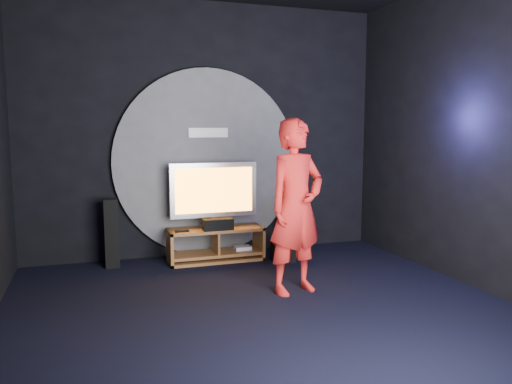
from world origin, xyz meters
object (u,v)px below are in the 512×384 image
(media_console, at_px, (216,246))
(tower_speaker_right, at_px, (289,223))
(subwoofer, at_px, (283,251))
(player, at_px, (296,207))
(tv, at_px, (214,192))
(tower_speaker_left, at_px, (111,233))

(media_console, height_order, tower_speaker_right, tower_speaker_right)
(subwoofer, bearing_deg, tower_speaker_right, 58.45)
(media_console, bearing_deg, player, -71.49)
(media_console, distance_m, tv, 0.74)
(media_console, xyz_separation_m, tower_speaker_right, (1.09, 0.07, 0.25))
(tv, height_order, tower_speaker_left, tv)
(media_console, height_order, player, player)
(tv, bearing_deg, tower_speaker_right, 0.07)
(media_console, xyz_separation_m, player, (0.51, -1.53, 0.75))
(tower_speaker_right, bearing_deg, media_console, -176.40)
(subwoofer, bearing_deg, tower_speaker_left, 168.29)
(tower_speaker_left, height_order, player, player)
(player, bearing_deg, subwoofer, 58.77)
(tower_speaker_left, height_order, subwoofer, tower_speaker_left)
(media_console, xyz_separation_m, tower_speaker_left, (-1.35, 0.12, 0.25))
(tower_speaker_left, bearing_deg, tower_speaker_right, -1.20)
(subwoofer, relative_size, player, 0.16)
(tower_speaker_right, relative_size, player, 0.47)
(tv, xyz_separation_m, tower_speaker_left, (-1.34, 0.05, -0.48))
(subwoofer, xyz_separation_m, player, (-0.33, -1.20, 0.80))
(tv, relative_size, tower_speaker_right, 1.34)
(tv, bearing_deg, tower_speaker_left, 177.77)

